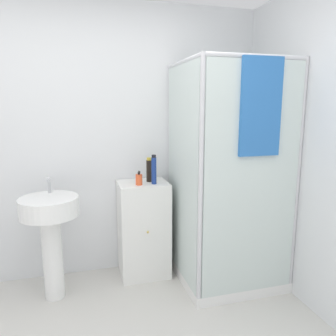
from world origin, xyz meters
TOP-DOWN VIEW (x-y plane):
  - wall_back at (0.00, 1.70)m, footprint 6.40×0.06m
  - shower_enclosure at (1.18, 1.15)m, footprint 0.87×0.90m
  - vanity_cabinet at (0.51, 1.48)m, footprint 0.45×0.39m
  - sink at (-0.29, 1.29)m, footprint 0.47×0.47m
  - soap_dispenser at (0.46, 1.40)m, footprint 0.06×0.06m
  - shampoo_bottle_tall_black at (0.58, 1.50)m, footprint 0.05×0.05m
  - shampoo_bottle_blue at (0.60, 1.40)m, footprint 0.04×0.04m

SIDE VIEW (x-z plane):
  - vanity_cabinet at x=0.51m, z-range 0.00..0.90m
  - shower_enclosure at x=1.18m, z-range -0.43..1.52m
  - sink at x=-0.29m, z-range 0.13..1.13m
  - soap_dispenser at x=0.46m, z-range 0.88..1.01m
  - shampoo_bottle_tall_black at x=0.58m, z-range 0.89..1.12m
  - shampoo_bottle_blue at x=0.60m, z-range 0.89..1.16m
  - wall_back at x=0.00m, z-range 0.00..2.50m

